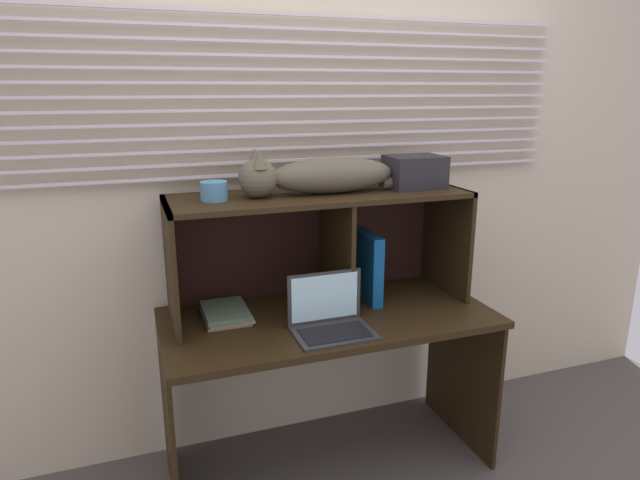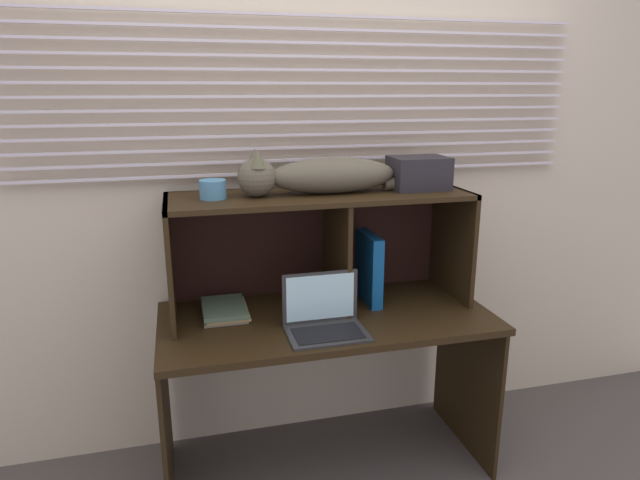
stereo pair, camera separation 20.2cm
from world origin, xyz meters
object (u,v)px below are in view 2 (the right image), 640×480
Objects in this scene: binder_upright at (369,268)px; storage_box at (418,173)px; cat at (320,176)px; book_stack at (225,310)px; small_basket at (213,189)px; laptop at (324,319)px.

storage_box reaches higher than binder_upright.
cat is 3.40× the size of book_stack.
storage_box is at bearing 0.00° from small_basket.
laptop is 0.40m from binder_upright.
binder_upright reaches higher than laptop.
cat reaches higher than book_stack.
laptop is 2.94× the size of small_basket.
cat is at bearing 180.00° from binder_upright.
cat is 0.45m from small_basket.
binder_upright is 0.67m from book_stack.
book_stack is 0.53m from small_basket.
small_basket reaches higher than book_stack.
small_basket is at bearing 180.00° from binder_upright.
small_basket is at bearing 146.44° from laptop.
cat is 8.66× the size of small_basket.
book_stack is (-0.65, -0.00, -0.14)m from binder_upright.
cat reaches higher than binder_upright.
binder_upright is 0.78m from small_basket.
laptop is 1.00× the size of binder_upright.
storage_box is (0.45, -0.00, -0.01)m from cat.
book_stack is (-0.43, -0.00, -0.56)m from cat.
laptop is at bearing -136.50° from binder_upright.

